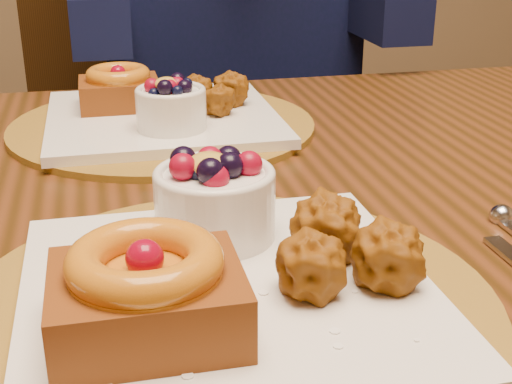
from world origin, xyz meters
The scene contains 4 objects.
dining_table centered at (-0.11, 0.10, 0.68)m, with size 1.60×0.90×0.76m.
place_setting_near centered at (-0.12, -0.12, 0.78)m, with size 0.38×0.38×0.09m.
place_setting_far centered at (-0.12, 0.31, 0.78)m, with size 0.38×0.38×0.08m.
chair_far centered at (-0.10, 0.88, 0.56)m, with size 0.51×0.51×1.01m.
Camera 1 is at (-0.19, -0.55, 1.02)m, focal length 50.00 mm.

